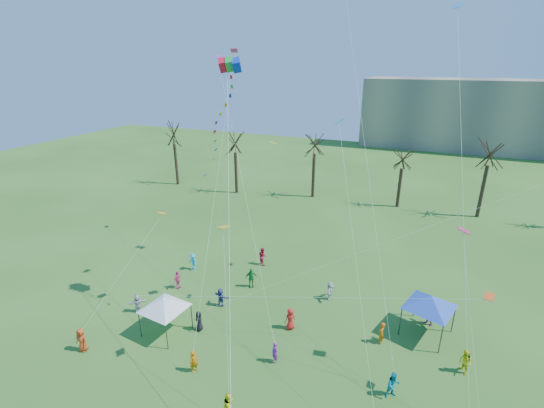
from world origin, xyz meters
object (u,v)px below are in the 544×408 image
at_px(big_box_kite, 222,130).
at_px(canopy_tent_white, 164,303).
at_px(distant_building, 508,116).
at_px(canopy_tent_blue, 430,301).

bearing_deg(big_box_kite, canopy_tent_white, -129.71).
bearing_deg(canopy_tent_white, distant_building, 68.37).
relative_size(big_box_kite, canopy_tent_white, 5.13).
xyz_separation_m(canopy_tent_white, canopy_tent_blue, (17.44, 7.13, 0.24)).
xyz_separation_m(big_box_kite, canopy_tent_blue, (14.28, 3.33, -11.60)).
distance_m(canopy_tent_white, canopy_tent_blue, 18.84).
xyz_separation_m(distant_building, big_box_kite, (-27.62, -73.82, 6.85)).
bearing_deg(big_box_kite, distant_building, 69.49).
height_order(distant_building, canopy_tent_blue, distant_building).
height_order(distant_building, big_box_kite, big_box_kite).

